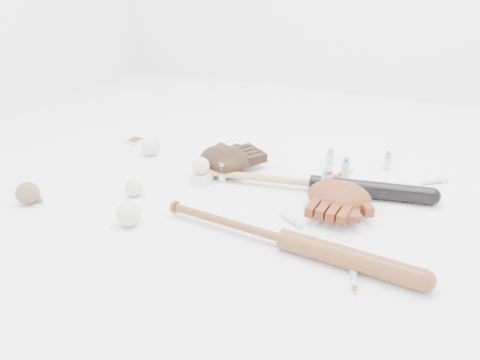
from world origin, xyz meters
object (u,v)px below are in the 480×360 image
at_px(bat_dark, 312,183).
at_px(pedestal, 201,178).
at_px(bat_wood, 284,239).
at_px(glove_dark, 224,160).

height_order(bat_dark, pedestal, bat_dark).
relative_size(bat_dark, bat_wood, 1.03).
distance_m(bat_wood, pedestal, 0.52).
bearing_deg(glove_dark, bat_dark, 31.12).
xyz_separation_m(bat_dark, bat_wood, (0.02, -0.39, -0.00)).
distance_m(glove_dark, pedestal, 0.14).
height_order(bat_dark, bat_wood, bat_dark).
bearing_deg(bat_dark, pedestal, -175.73).
bearing_deg(pedestal, bat_dark, 13.67).
height_order(bat_dark, glove_dark, glove_dark).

